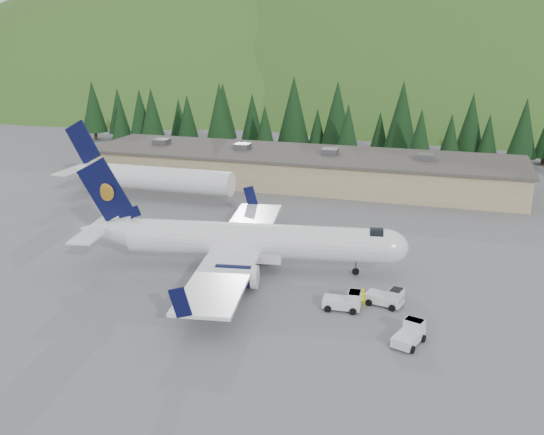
{
  "coord_description": "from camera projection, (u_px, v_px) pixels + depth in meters",
  "views": [
    {
      "loc": [
        19.25,
        -56.79,
        24.5
      ],
      "look_at": [
        0.0,
        6.0,
        4.0
      ],
      "focal_mm": 40.0,
      "sensor_mm": 36.0,
      "label": 1
    }
  ],
  "objects": [
    {
      "name": "terminal_building",
      "position": [
        300.0,
        168.0,
        99.81
      ],
      "size": [
        71.0,
        17.0,
        6.1
      ],
      "color": "tan",
      "rests_on": "ground"
    },
    {
      "name": "ground",
      "position": [
        256.0,
        269.0,
        64.51
      ],
      "size": [
        600.0,
        600.0,
        0.0
      ],
      "primitive_type": "plane",
      "color": "slate"
    },
    {
      "name": "baggage_tug_c",
      "position": [
        410.0,
        334.0,
        49.21
      ],
      "size": [
        2.81,
        3.65,
        1.76
      ],
      "rotation": [
        0.0,
        0.0,
        1.24
      ],
      "color": "silver",
      "rests_on": "ground"
    },
    {
      "name": "ramp_worker",
      "position": [
        362.0,
        298.0,
        55.43
      ],
      "size": [
        0.81,
        0.67,
        1.89
      ],
      "primitive_type": "imported",
      "rotation": [
        0.0,
        0.0,
        3.52
      ],
      "color": "yellow",
      "rests_on": "ground"
    },
    {
      "name": "tree_line",
      "position": [
        312.0,
        119.0,
        120.31
      ],
      "size": [
        114.14,
        17.91,
        14.36
      ],
      "color": "black",
      "rests_on": "ground"
    },
    {
      "name": "second_airliner",
      "position": [
        144.0,
        177.0,
        90.57
      ],
      "size": [
        27.5,
        11.0,
        10.05
      ],
      "color": "white",
      "rests_on": "ground"
    },
    {
      "name": "baggage_tug_b",
      "position": [
        387.0,
        298.0,
        55.83
      ],
      "size": [
        3.66,
        2.65,
        1.79
      ],
      "rotation": [
        0.0,
        0.0,
        -0.23
      ],
      "color": "silver",
      "rests_on": "ground"
    },
    {
      "name": "airliner",
      "position": [
        246.0,
        241.0,
        63.72
      ],
      "size": [
        35.17,
        33.15,
        11.68
      ],
      "rotation": [
        0.0,
        0.0,
        0.16
      ],
      "color": "white",
      "rests_on": "ground"
    },
    {
      "name": "hills",
      "position": [
        524.0,
        287.0,
        263.53
      ],
      "size": [
        614.0,
        330.0,
        300.0
      ],
      "color": "#2D4E16",
      "rests_on": "ground"
    },
    {
      "name": "baggage_tug_a",
      "position": [
        345.0,
        301.0,
        55.06
      ],
      "size": [
        3.5,
        2.23,
        1.82
      ],
      "rotation": [
        0.0,
        0.0,
        0.06
      ],
      "color": "silver",
      "rests_on": "ground"
    }
  ]
}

